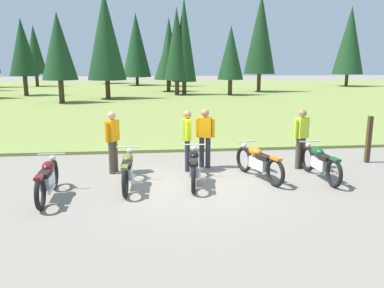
{
  "coord_description": "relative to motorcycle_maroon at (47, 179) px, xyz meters",
  "views": [
    {
      "loc": [
        -1.02,
        -9.02,
        2.97
      ],
      "look_at": [
        0.0,
        0.6,
        0.9
      ],
      "focal_mm": 36.45,
      "sensor_mm": 36.0,
      "label": 1
    }
  ],
  "objects": [
    {
      "name": "motorcycle_olive",
      "position": [
        1.71,
        0.57,
        0.0
      ],
      "size": [
        0.62,
        2.1,
        0.88
      ],
      "color": "black",
      "rests_on": "ground"
    },
    {
      "name": "motorcycle_orange",
      "position": [
        5.0,
        0.93,
        0.0
      ],
      "size": [
        0.87,
        2.02,
        0.88
      ],
      "color": "black",
      "rests_on": "ground"
    },
    {
      "name": "motorcycle_maroon",
      "position": [
        0.0,
        0.0,
        0.0
      ],
      "size": [
        0.62,
        2.1,
        0.88
      ],
      "color": "black",
      "rests_on": "ground"
    },
    {
      "name": "motorcycle_black",
      "position": [
        3.31,
        0.69,
        0.0
      ],
      "size": [
        0.62,
        2.1,
        0.88
      ],
      "color": "black",
      "rests_on": "ground"
    },
    {
      "name": "rider_in_hivis_vest",
      "position": [
        3.26,
        1.88,
        0.51
      ],
      "size": [
        0.25,
        0.55,
        1.67
      ],
      "color": "#2D2D38",
      "rests_on": "ground"
    },
    {
      "name": "grass_moorland",
      "position": [
        3.31,
        26.07,
        -0.39
      ],
      "size": [
        80.0,
        44.0,
        0.1
      ],
      "primitive_type": "cube",
      "color": "olive",
      "rests_on": "ground"
    },
    {
      "name": "trail_marker_post",
      "position": [
        8.67,
        2.18,
        0.26
      ],
      "size": [
        0.12,
        0.12,
        1.39
      ],
      "primitive_type": "cube",
      "color": "#47331E",
      "rests_on": "ground"
    },
    {
      "name": "rider_near_row_end",
      "position": [
        1.26,
        1.86,
        0.51
      ],
      "size": [
        0.37,
        0.49,
        1.67
      ],
      "color": "#4C4233",
      "rests_on": "ground"
    },
    {
      "name": "motorcycle_british_green",
      "position": [
        6.56,
        0.76,
        0.0
      ],
      "size": [
        0.62,
        2.1,
        0.88
      ],
      "color": "black",
      "rests_on": "ground"
    },
    {
      "name": "rider_checking_bike",
      "position": [
        3.78,
        2.13,
        0.51
      ],
      "size": [
        0.53,
        0.32,
        1.67
      ],
      "color": "#2D2D38",
      "rests_on": "ground"
    },
    {
      "name": "forest_treeline",
      "position": [
        1.34,
        31.79,
        4.22
      ],
      "size": [
        43.28,
        26.71,
        8.97
      ],
      "color": "#47331E",
      "rests_on": "ground"
    },
    {
      "name": "ground_plane",
      "position": [
        3.31,
        0.55,
        -0.44
      ],
      "size": [
        140.0,
        140.0,
        0.0
      ],
      "primitive_type": "plane",
      "color": "gray"
    },
    {
      "name": "rider_with_back_turned",
      "position": [
        6.43,
        1.77,
        0.51
      ],
      "size": [
        0.5,
        0.36,
        1.67
      ],
      "color": "#4C4233",
      "rests_on": "ground"
    }
  ]
}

